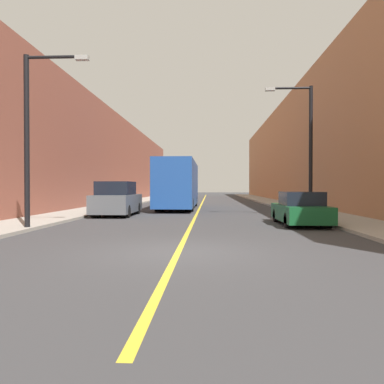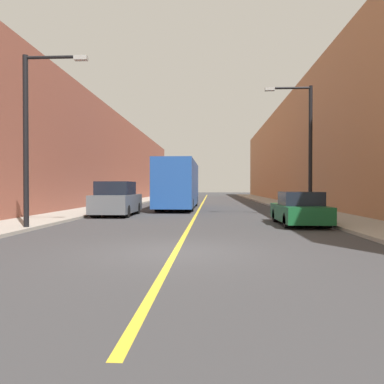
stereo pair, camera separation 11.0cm
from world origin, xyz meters
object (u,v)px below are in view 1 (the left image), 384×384
street_lamp_left (33,128)px  street_lamp_right (306,141)px  bus (179,184)px  parked_suv_left (117,200)px  car_right_near (300,210)px

street_lamp_left → street_lamp_right: size_ratio=0.95×
street_lamp_right → bus: bearing=132.5°
parked_suv_left → street_lamp_right: street_lamp_right is taller
parked_suv_left → car_right_near: size_ratio=1.07×
parked_suv_left → street_lamp_left: 7.96m
bus → street_lamp_right: bearing=-47.5°
parked_suv_left → street_lamp_left: street_lamp_left is taller
street_lamp_left → bus: bearing=73.3°
car_right_near → street_lamp_left: 11.37m
bus → car_right_near: bearing=-62.0°
bus → car_right_near: 13.45m
bus → car_right_near: (6.29, -11.83, -1.21)m
car_right_near → street_lamp_left: (-10.61, -2.52, 3.23)m
bus → street_lamp_left: size_ratio=1.71×
bus → parked_suv_left: bearing=-112.5°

